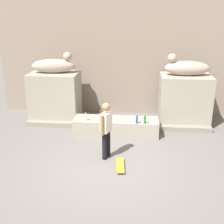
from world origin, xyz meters
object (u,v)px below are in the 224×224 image
Objects in this scene: skater at (106,128)px; bottle_blue at (137,119)px; skateboard at (120,165)px; statue_reclining_right at (186,68)px; bottle_green at (145,120)px; statue_reclining_left at (54,65)px; bottle_clear at (86,117)px; bottle_red at (101,115)px.

skater reaches higher than bottle_blue.
statue_reclining_right is at bearing -35.98° from skateboard.
skater reaches higher than bottle_green.
statue_reclining_left is 3.92m from skater.
bottle_clear is 0.52m from bottle_red.
bottle_clear is (-1.97, 0.09, -0.02)m from bottle_green.
statue_reclining_right is 1.99× the size of skateboard.
statue_reclining_left is at bearing 133.80° from bottle_clear.
bottle_green is 1.97m from bottle_clear.
statue_reclining_left reaches higher than bottle_clear.
bottle_red is at bearing 20.77° from statue_reclining_right.
skater is at bearing -121.33° from bottle_blue.
bottle_red is at bearing -39.74° from statue_reclining_left.
statue_reclining_right reaches higher than bottle_blue.
bottle_green is (0.67, 1.94, 0.61)m from skateboard.
statue_reclining_left is at bearing 153.22° from bottle_blue.
bottle_red is (-0.82, 2.23, 0.59)m from skateboard.
statue_reclining_right is 0.97× the size of skater.
statue_reclining_left is 5.10× the size of bottle_green.
bottle_clear is 0.95× the size of bottle_red.
statue_reclining_left is at bearing 146.13° from bottle_red.
skateboard is 2.52× the size of bottle_green.
statue_reclining_left is 3.98m from bottle_green.
statue_reclining_right is 3.50m from bottle_red.
bottle_red is (0.48, 0.20, 0.01)m from bottle_clear.
skater reaches higher than skateboard.
bottle_blue is at bearing -16.92° from skateboard.
statue_reclining_left reaches higher than bottle_blue.
statue_reclining_left is 2.03× the size of skateboard.
skater is 5.65× the size of bottle_red.
statue_reclining_left and statue_reclining_right have the same top height.
bottle_blue is at bearing -8.41° from skater.
bottle_red is at bearing 15.41° from skateboard.
skateboard is at bearing -58.13° from statue_reclining_left.
bottle_green is at bearing -10.85° from bottle_red.
bottle_green is 0.99× the size of bottle_blue.
bottle_blue is at bearing -14.10° from bottle_red.
skater reaches higher than bottle_clear.
skater is 1.82m from bottle_green.
statue_reclining_left is 4.87m from skateboard.
bottle_red is (-1.23, 0.31, -0.02)m from bottle_blue.
statue_reclining_left reaches higher than skater.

